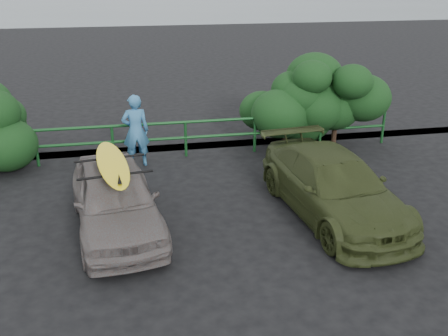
% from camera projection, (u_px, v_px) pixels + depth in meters
% --- Properties ---
extents(ground, '(80.00, 80.00, 0.00)m').
position_uv_depth(ground, '(166.00, 250.00, 9.44)').
color(ground, black).
extents(ocean, '(200.00, 200.00, 0.00)m').
position_uv_depth(ocean, '(126.00, 10.00, 64.06)').
color(ocean, slate).
rests_on(ocean, ground).
extents(guardrail, '(14.00, 0.08, 1.04)m').
position_uv_depth(guardrail, '(150.00, 141.00, 13.79)').
color(guardrail, '#154A1E').
rests_on(guardrail, ground).
extents(shrub_right, '(3.20, 2.40, 2.55)m').
position_uv_depth(shrub_right, '(316.00, 101.00, 14.86)').
color(shrub_right, '#153A16').
rests_on(shrub_right, ground).
extents(sedan, '(2.11, 4.16, 1.36)m').
position_uv_depth(sedan, '(115.00, 199.00, 9.95)').
color(sedan, slate).
rests_on(sedan, ground).
extents(olive_vehicle, '(2.35, 4.77, 1.33)m').
position_uv_depth(olive_vehicle, '(333.00, 186.00, 10.58)').
color(olive_vehicle, '#323C1A').
rests_on(olive_vehicle, ground).
extents(man, '(0.74, 0.51, 1.95)m').
position_uv_depth(man, '(136.00, 131.00, 13.15)').
color(man, teal).
rests_on(man, ground).
extents(roof_rack, '(1.52, 1.16, 0.05)m').
position_uv_depth(roof_rack, '(112.00, 166.00, 9.69)').
color(roof_rack, black).
rests_on(roof_rack, sedan).
extents(surfboard, '(0.91, 2.76, 0.08)m').
position_uv_depth(surfboard, '(112.00, 163.00, 9.67)').
color(surfboard, yellow).
rests_on(surfboard, roof_rack).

